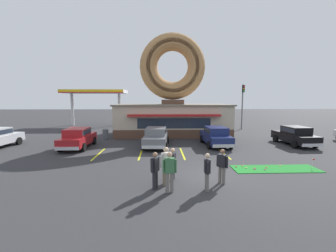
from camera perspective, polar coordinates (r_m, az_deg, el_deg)
The scene contains 30 objects.
ground_plane at distance 11.77m, azimuth 10.35°, elevation -12.59°, with size 160.00×160.00×0.00m, color #2D2D30.
donut_shop_building at distance 24.82m, azimuth 1.15°, elevation 6.43°, with size 12.30×6.75×10.96m.
putting_mat at distance 14.14m, azimuth 25.60°, elevation -9.77°, with size 4.75×1.47×0.03m, color #197523.
mini_donut_near_left at distance 13.69m, azimuth 21.18°, elevation -9.95°, with size 0.13×0.13×0.04m, color brown.
mini_donut_near_right at distance 13.96m, azimuth 18.39°, elevation -9.52°, with size 0.13×0.13×0.04m, color #E5C666.
mini_donut_mid_left at distance 13.59m, azimuth 19.21°, elevation -10.00°, with size 0.13×0.13×0.04m, color #E5C666.
mini_donut_mid_centre at distance 13.65m, azimuth 23.43°, elevation -10.10°, with size 0.13×0.13×0.04m, color #D8667F.
mini_donut_mid_right at distance 13.62m, azimuth 16.90°, elevation -9.87°, with size 0.13×0.13×0.04m, color #A5724C.
mini_donut_far_left at distance 14.78m, azimuth 26.61°, elevation -8.98°, with size 0.13×0.13×0.04m, color #E5C666.
mini_donut_far_centre at distance 14.05m, azimuth 23.70°, elevation -9.64°, with size 0.13×0.13×0.04m, color #D17F47.
mini_donut_far_right at distance 13.52m, azimuth 21.14°, elevation -10.16°, with size 0.13×0.13×0.04m, color #D8667F.
golf_ball at distance 13.65m, azimuth 21.00°, elevation -9.97°, with size 0.04×0.04×0.04m, color white.
putting_flag_pin at distance 15.17m, azimuth 32.92°, elevation -7.44°, with size 0.13×0.01×0.55m.
car_black at distance 22.06m, azimuth 29.52°, elevation -1.96°, with size 2.11×4.62×1.60m.
car_grey at distance 18.48m, azimuth -3.05°, elevation -2.62°, with size 2.24×4.68×1.60m.
car_navy at distance 19.32m, azimuth 12.01°, elevation -2.34°, with size 2.09×4.61×1.60m.
car_red at distance 19.41m, azimuth -21.95°, elevation -2.65°, with size 1.99×4.56×1.60m.
pedestrian_blue_sweater_man at distance 9.85m, azimuth -3.30°, elevation -10.81°, with size 0.39×0.54×1.64m.
pedestrian_hooded_kid at distance 10.91m, azimuth 1.17°, elevation -9.27°, with size 0.36×0.57×1.57m.
pedestrian_leather_jacket_man at distance 9.82m, azimuth 9.91°, elevation -10.99°, with size 0.27×0.59×1.63m.
pedestrian_clipboard_woman at distance 9.46m, azimuth 0.42°, elevation -11.12°, with size 0.59×0.27×1.74m.
pedestrian_beanie_man at distance 10.73m, azimuth 13.59°, elevation -9.55°, with size 0.43×0.46×1.63m.
pedestrian_crossing_woman at distance 10.28m, azimuth -0.50°, elevation -9.60°, with size 0.51×0.41×1.75m.
trash_bin at distance 22.75m, azimuth -15.59°, elevation -2.04°, with size 0.57×0.57×0.97m.
traffic_light_pole at distance 30.71m, azimuth 18.42°, elevation 6.09°, with size 0.28×0.47×5.80m.
gas_station_canopy at distance 35.41m, azimuth -17.97°, elevation 8.01°, with size 9.00×4.46×5.30m.
parking_stripe_far_left at distance 16.89m, azimuth -17.20°, elevation -6.81°, with size 0.12×3.60×0.01m, color yellow.
parking_stripe_left at distance 16.37m, azimuth -6.94°, elevation -6.99°, with size 0.12×3.60×0.01m, color yellow.
parking_stripe_mid_left at distance 16.38m, azimuth 3.65°, elevation -6.94°, with size 0.12×3.60×0.01m, color yellow.
parking_stripe_centre at distance 16.94m, azimuth 13.87°, elevation -6.67°, with size 0.12×3.60×0.01m, color yellow.
Camera 1 is at (-2.44, -10.84, 3.87)m, focal length 24.00 mm.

